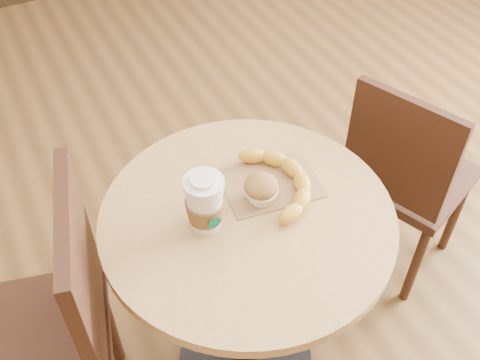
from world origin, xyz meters
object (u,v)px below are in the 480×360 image
Objects in this scene: chair_left at (50,331)px; muffin at (261,189)px; chair_right at (405,176)px; banana at (283,179)px; coffee_cup at (205,205)px; cafe_table at (247,266)px.

chair_left is 0.63m from muffin.
chair_right is at bearing 10.70° from muffin.
chair_left is 0.69m from banana.
coffee_cup is 0.16m from muffin.
chair_left is 10.89× the size of muffin.
muffin reaches higher than banana.
coffee_cup reaches higher than muffin.
cafe_table is at bearing -154.03° from muffin.
chair_left is 3.16× the size of banana.
muffin is at bearing 99.83° from chair_left.
cafe_table is 0.52m from chair_left.
banana is at bearing 5.67° from coffee_cup.
muffin reaches higher than cafe_table.
chair_left reaches higher than muffin.
coffee_cup is (-0.77, -0.13, 0.37)m from chair_right.
banana is at bearing 77.49° from chair_right.
chair_right is 5.29× the size of coffee_cup.
muffin is at bearing 78.27° from chair_right.
coffee_cup is at bearing -163.24° from banana.
chair_right is at bearing 7.10° from coffee_cup.
cafe_table is 4.79× the size of coffee_cup.
coffee_cup is at bearing 76.89° from chair_right.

